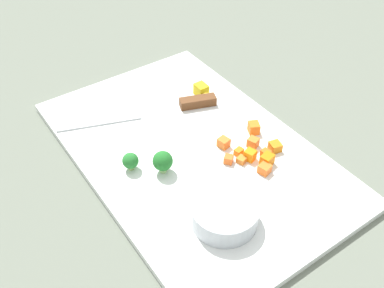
# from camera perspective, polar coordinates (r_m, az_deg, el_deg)

# --- Properties ---
(ground_plane) EXTENTS (4.00, 4.00, 0.00)m
(ground_plane) POSITION_cam_1_polar(r_m,az_deg,el_deg) (0.71, 0.00, -1.32)
(ground_plane) COLOR slate
(cutting_board) EXTENTS (0.50, 0.33, 0.01)m
(cutting_board) POSITION_cam_1_polar(r_m,az_deg,el_deg) (0.70, 0.00, -0.97)
(cutting_board) COLOR white
(cutting_board) RESTS_ON ground_plane
(prep_bowl) EXTENTS (0.09, 0.09, 0.03)m
(prep_bowl) POSITION_cam_1_polar(r_m,az_deg,el_deg) (0.59, 4.19, -8.95)
(prep_bowl) COLOR #B4BCC4
(prep_bowl) RESTS_ON cutting_board
(chef_knife) EXTENTS (0.12, 0.27, 0.02)m
(chef_knife) POSITION_cam_1_polar(r_m,az_deg,el_deg) (0.77, -3.66, 4.63)
(chef_knife) COLOR silver
(chef_knife) RESTS_ON cutting_board
(carrot_dice_0) EXTENTS (0.02, 0.02, 0.01)m
(carrot_dice_0) POSITION_cam_1_polar(r_m,az_deg,el_deg) (0.67, 4.73, -1.98)
(carrot_dice_0) COLOR orange
(carrot_dice_0) RESTS_ON cutting_board
(carrot_dice_1) EXTENTS (0.02, 0.02, 0.01)m
(carrot_dice_1) POSITION_cam_1_polar(r_m,az_deg,el_deg) (0.70, 10.66, -0.34)
(carrot_dice_1) COLOR orange
(carrot_dice_1) RESTS_ON cutting_board
(carrot_dice_2) EXTENTS (0.01, 0.02, 0.01)m
(carrot_dice_2) POSITION_cam_1_polar(r_m,az_deg,el_deg) (0.69, 6.04, -0.99)
(carrot_dice_2) COLOR orange
(carrot_dice_2) RESTS_ON cutting_board
(carrot_dice_3) EXTENTS (0.02, 0.02, 0.02)m
(carrot_dice_3) POSITION_cam_1_polar(r_m,az_deg,el_deg) (0.73, 7.96, 2.08)
(carrot_dice_3) COLOR orange
(carrot_dice_3) RESTS_ON cutting_board
(carrot_dice_4) EXTENTS (0.02, 0.02, 0.02)m
(carrot_dice_4) POSITION_cam_1_polar(r_m,az_deg,el_deg) (0.68, 9.65, -2.01)
(carrot_dice_4) COLOR orange
(carrot_dice_4) RESTS_ON cutting_board
(carrot_dice_5) EXTENTS (0.01, 0.01, 0.01)m
(carrot_dice_5) POSITION_cam_1_polar(r_m,az_deg,el_deg) (0.69, 9.46, -1.20)
(carrot_dice_5) COLOR orange
(carrot_dice_5) RESTS_ON cutting_board
(carrot_dice_6) EXTENTS (0.02, 0.02, 0.02)m
(carrot_dice_6) POSITION_cam_1_polar(r_m,az_deg,el_deg) (0.70, 7.87, 0.20)
(carrot_dice_6) COLOR orange
(carrot_dice_6) RESTS_ON cutting_board
(carrot_dice_7) EXTENTS (0.02, 0.02, 0.02)m
(carrot_dice_7) POSITION_cam_1_polar(r_m,az_deg,el_deg) (0.68, 7.49, -1.42)
(carrot_dice_7) COLOR orange
(carrot_dice_7) RESTS_ON cutting_board
(carrot_dice_8) EXTENTS (0.02, 0.02, 0.01)m
(carrot_dice_8) POSITION_cam_1_polar(r_m,az_deg,el_deg) (0.66, 9.33, -3.18)
(carrot_dice_8) COLOR orange
(carrot_dice_8) RESTS_ON cutting_board
(carrot_dice_9) EXTENTS (0.02, 0.02, 0.02)m
(carrot_dice_9) POSITION_cam_1_polar(r_m,az_deg,el_deg) (0.70, 4.09, 0.16)
(carrot_dice_9) COLOR orange
(carrot_dice_9) RESTS_ON cutting_board
(carrot_dice_10) EXTENTS (0.02, 0.02, 0.01)m
(carrot_dice_10) POSITION_cam_1_polar(r_m,az_deg,el_deg) (0.68, 6.41, -2.03)
(carrot_dice_10) COLOR orange
(carrot_dice_10) RESTS_ON cutting_board
(pepper_dice_0) EXTENTS (0.02, 0.02, 0.01)m
(pepper_dice_0) POSITION_cam_1_polar(r_m,az_deg,el_deg) (0.79, 1.95, 5.86)
(pepper_dice_0) COLOR yellow
(pepper_dice_0) RESTS_ON cutting_board
(pepper_dice_1) EXTENTS (0.02, 0.02, 0.02)m
(pepper_dice_1) POSITION_cam_1_polar(r_m,az_deg,el_deg) (0.80, 1.19, 6.98)
(pepper_dice_1) COLOR yellow
(pepper_dice_1) RESTS_ON cutting_board
(broccoli_floret_0) EXTENTS (0.02, 0.02, 0.03)m
(broccoli_floret_0) POSITION_cam_1_polar(r_m,az_deg,el_deg) (0.66, -7.93, -2.18)
(broccoli_floret_0) COLOR #93B061
(broccoli_floret_0) RESTS_ON cutting_board
(broccoli_floret_1) EXTENTS (0.03, 0.03, 0.04)m
(broccoli_floret_1) POSITION_cam_1_polar(r_m,az_deg,el_deg) (0.65, -3.79, -2.24)
(broccoli_floret_1) COLOR #8BB76C
(broccoli_floret_1) RESTS_ON cutting_board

